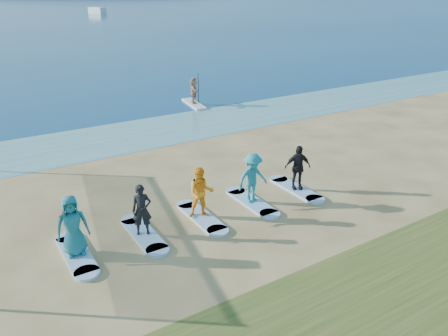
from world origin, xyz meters
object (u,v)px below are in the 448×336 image
surfboard_0 (77,254)px  student_1 (142,210)px  surfboard_2 (202,217)px  student_3 (253,178)px  surfboard_3 (252,202)px  surfboard_4 (296,189)px  student_2 (201,193)px  student_0 (72,226)px  surfboard_1 (144,234)px  paddleboard (194,104)px  boat_offshore_b (97,13)px  student_4 (298,167)px  paddleboarder (194,90)px

surfboard_0 → student_1: size_ratio=1.35×
surfboard_2 → student_3: student_3 is taller
student_1 → surfboard_3: 4.20m
surfboard_0 → student_1: bearing=0.0°
student_3 → surfboard_4: student_3 is taller
student_2 → student_3: 2.06m
student_1 → surfboard_4: (6.17, 0.00, -0.86)m
surfboard_4 → student_2: bearing=180.0°
student_0 → surfboard_1: size_ratio=0.82×
student_0 → surfboard_4: student_0 is taller
surfboard_0 → student_3: size_ratio=1.22×
surfboard_3 → surfboard_0: bearing=180.0°
surfboard_3 → student_3: student_3 is taller
surfboard_3 → paddleboard: bearing=70.0°
student_0 → paddleboard: bearing=55.9°
student_0 → student_1: student_0 is taller
boat_offshore_b → student_3: 119.76m
student_0 → student_2: 4.11m
boat_offshore_b → surfboard_0: (-36.07, -115.96, 0.04)m
student_1 → surfboard_4: 6.23m
boat_offshore_b → surfboard_3: bearing=-126.7°
surfboard_1 → surfboard_2: same height
paddleboard → surfboard_3: paddleboard is taller
student_0 → student_4: (8.23, 0.00, -0.06)m
surfboard_1 → surfboard_2: bearing=0.0°
surfboard_4 → student_4: (0.00, 0.00, 0.89)m
boat_offshore_b → student_4: (-27.85, -115.96, 0.94)m
student_2 → surfboard_4: (4.11, 0.00, -0.91)m
surfboard_0 → student_1: (2.06, 0.00, 0.86)m
surfboard_0 → student_0: bearing=0.0°
student_4 → paddleboard: bearing=99.9°
boat_offshore_b → student_0: student_0 is taller
paddleboarder → surfboard_4: bearing=-170.6°
student_0 → student_2: bearing=5.5°
boat_offshore_b → student_4: bearing=-125.8°
surfboard_0 → student_1: 2.23m
surfboard_4 → student_1: bearing=180.0°
boat_offshore_b → student_1: (-34.02, -115.96, 0.90)m
student_0 → surfboard_2: student_0 is taller
paddleboard → student_0: (-11.05, -13.37, 0.94)m
student_3 → boat_offshore_b: bearing=76.2°
surfboard_2 → student_2: (0.00, 0.00, 0.91)m
surfboard_4 → student_3: bearing=180.0°
surfboard_1 → surfboard_4: (6.17, 0.00, 0.00)m
boat_offshore_b → student_1: student_1 is taller
surfboard_1 → surfboard_4: bearing=0.0°
paddleboarder → student_3: bearing=-178.8°
surfboard_3 → surfboard_2: bearing=180.0°
surfboard_1 → surfboard_0: bearing=180.0°
boat_offshore_b → student_3: (-29.90, -115.96, 0.99)m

